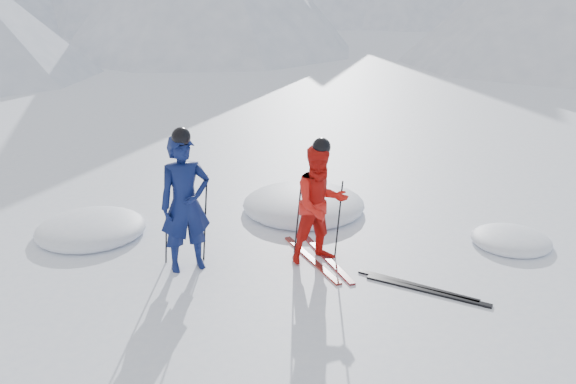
{
  "coord_description": "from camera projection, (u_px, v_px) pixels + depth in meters",
  "views": [
    {
      "loc": [
        -2.37,
        -7.57,
        4.06
      ],
      "look_at": [
        -1.73,
        0.5,
        1.1
      ],
      "focal_mm": 38.0,
      "sensor_mm": 36.0,
      "label": 1
    }
  ],
  "objects": [
    {
      "name": "ground",
      "position": [
        412.0,
        273.0,
        8.65
      ],
      "size": [
        160.0,
        160.0,
        0.0
      ],
      "primitive_type": "plane",
      "color": "white",
      "rests_on": "ground"
    },
    {
      "name": "skier_blue",
      "position": [
        185.0,
        204.0,
        8.49
      ],
      "size": [
        0.83,
        0.68,
        1.97
      ],
      "primitive_type": "imported",
      "rotation": [
        0.0,
        0.0,
        0.33
      ],
      "color": "#0C174A",
      "rests_on": "ground"
    },
    {
      "name": "skier_red",
      "position": [
        320.0,
        205.0,
        8.75
      ],
      "size": [
        1.02,
        0.9,
        1.76
      ],
      "primitive_type": "imported",
      "rotation": [
        0.0,
        0.0,
        0.32
      ],
      "color": "red",
      "rests_on": "ground"
    },
    {
      "name": "pole_blue_left",
      "position": [
        166.0,
        222.0,
        8.72
      ],
      "size": [
        0.13,
        0.09,
        1.31
      ],
      "primitive_type": "cylinder",
      "rotation": [
        0.05,
        0.08,
        0.0
      ],
      "color": "black",
      "rests_on": "ground"
    },
    {
      "name": "pole_blue_right",
      "position": [
        205.0,
        218.0,
        8.85
      ],
      "size": [
        0.13,
        0.08,
        1.31
      ],
      "primitive_type": "cylinder",
      "rotation": [
        -0.04,
        0.08,
        0.0
      ],
      "color": "black",
      "rests_on": "ground"
    },
    {
      "name": "pole_red_left",
      "position": [
        298.0,
        217.0,
        9.07
      ],
      "size": [
        0.12,
        0.09,
        1.17
      ],
      "primitive_type": "cylinder",
      "rotation": [
        0.06,
        0.08,
        0.0
      ],
      "color": "black",
      "rests_on": "ground"
    },
    {
      "name": "pole_red_right",
      "position": [
        339.0,
        219.0,
        9.02
      ],
      "size": [
        0.12,
        0.08,
        1.17
      ],
      "primitive_type": "cylinder",
      "rotation": [
        -0.05,
        0.08,
        0.0
      ],
      "color": "black",
      "rests_on": "ground"
    },
    {
      "name": "ski_worn_left",
      "position": [
        311.0,
        259.0,
        9.04
      ],
      "size": [
        0.67,
        1.63,
        0.03
      ],
      "primitive_type": "cube",
      "rotation": [
        0.0,
        0.0,
        0.35
      ],
      "color": "black",
      "rests_on": "ground"
    },
    {
      "name": "ski_worn_right",
      "position": [
        327.0,
        259.0,
        9.06
      ],
      "size": [
        0.56,
        1.66,
        0.03
      ],
      "primitive_type": "cube",
      "rotation": [
        0.0,
        0.0,
        0.28
      ],
      "color": "black",
      "rests_on": "ground"
    },
    {
      "name": "ski_loose_a",
      "position": [
        417.0,
        286.0,
        8.28
      ],
      "size": [
        1.44,
        1.05,
        0.03
      ],
      "primitive_type": "cube",
      "rotation": [
        0.0,
        0.0,
        0.96
      ],
      "color": "black",
      "rests_on": "ground"
    },
    {
      "name": "ski_loose_b",
      "position": [
        427.0,
        291.0,
        8.15
      ],
      "size": [
        1.47,
        1.01,
        0.03
      ],
      "primitive_type": "cube",
      "rotation": [
        0.0,
        0.0,
        0.99
      ],
      "color": "black",
      "rests_on": "ground"
    },
    {
      "name": "snow_lumps",
      "position": [
        280.0,
        225.0,
        10.29
      ],
      "size": [
        8.85,
        5.69,
        0.48
      ],
      "color": "white",
      "rests_on": "ground"
    }
  ]
}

